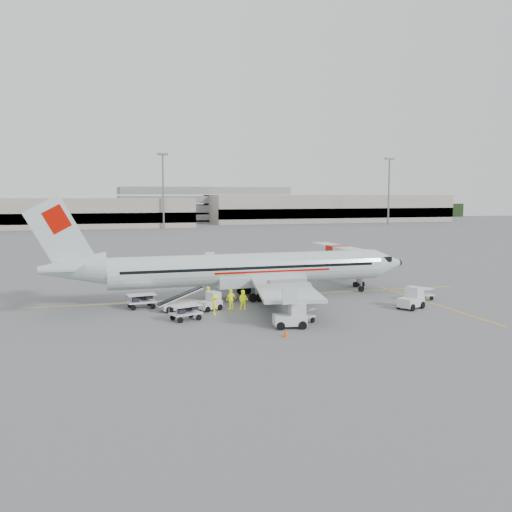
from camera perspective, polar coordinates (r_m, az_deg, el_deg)
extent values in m
plane|color=#56595B|center=(56.62, 0.57, -4.03)|extent=(360.00, 360.00, 0.00)
cube|color=yellow|center=(56.62, 0.57, -4.03)|extent=(44.00, 0.20, 0.01)
cube|color=yellow|center=(55.34, 17.12, -4.54)|extent=(0.20, 20.00, 0.01)
cone|color=#EE4609|center=(60.72, 16.22, -3.32)|extent=(0.34, 0.34, 0.56)
cone|color=#EE4609|center=(74.21, -6.02, -1.37)|extent=(0.43, 0.43, 0.71)
cone|color=#EE4609|center=(40.66, 3.01, -7.66)|extent=(0.37, 0.37, 0.60)
imported|color=#F1FF12|center=(51.81, -4.76, -4.02)|extent=(0.76, 0.64, 1.76)
imported|color=#F1FF12|center=(49.69, -1.27, -4.43)|extent=(1.08, 1.03, 1.77)
imported|color=#F1FF12|center=(47.83, -4.11, -4.91)|extent=(0.65, 1.11, 1.69)
imported|color=#F1FF12|center=(50.01, -2.51, -4.34)|extent=(1.15, 0.88, 1.81)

